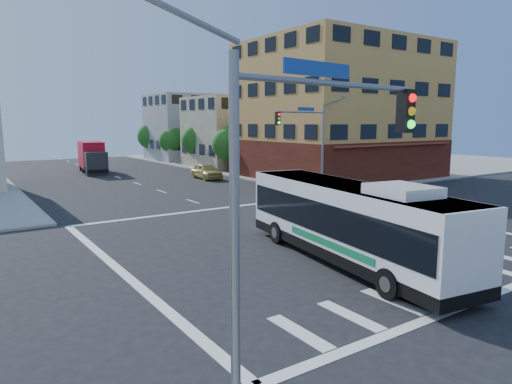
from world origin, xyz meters
TOP-DOWN VIEW (x-y plane):
  - ground at (0.00, 0.00)m, footprint 120.00×120.00m
  - sidewalk_ne at (35.00, 35.00)m, footprint 50.00×50.00m
  - corner_building_ne at (19.99, 18.48)m, footprint 18.10×15.44m
  - building_east_near at (16.98, 33.98)m, footprint 12.06×10.06m
  - building_east_far at (16.98, 47.98)m, footprint 12.06×10.06m
  - signal_mast_ne at (9.08, 10.62)m, footprint 7.91×1.13m
  - signal_mast_sw at (-9.08, -10.64)m, footprint 7.91×1.01m
  - street_tree_a at (11.90, 27.92)m, footprint 3.60×3.60m
  - street_tree_b at (11.90, 35.92)m, footprint 3.80×3.80m
  - street_tree_c at (11.90, 43.92)m, footprint 3.40×3.40m
  - street_tree_d at (11.90, 51.92)m, footprint 4.00×4.00m
  - transit_bus at (-1.20, -4.06)m, footprint 4.45×12.61m
  - box_truck at (-0.95, 37.26)m, footprint 3.20×8.12m
  - parked_car at (7.29, 24.62)m, footprint 2.27×4.93m

SIDE VIEW (x-z plane):
  - ground at x=0.00m, z-range 0.00..0.00m
  - sidewalk_ne at x=35.00m, z-range 0.00..0.15m
  - parked_car at x=7.29m, z-range 0.00..1.64m
  - box_truck at x=-0.95m, z-range -0.05..3.51m
  - transit_bus at x=-1.20m, z-range -0.04..3.62m
  - street_tree_c at x=11.90m, z-range 0.82..6.11m
  - street_tree_a at x=11.90m, z-range 0.83..6.35m
  - street_tree_b at x=11.90m, z-range 0.85..6.65m
  - street_tree_d at x=11.90m, z-range 0.87..6.90m
  - building_east_near at x=16.98m, z-range 0.01..9.01m
  - signal_mast_ne at x=9.08m, z-range 0.95..9.02m
  - signal_mast_sw at x=-9.08m, z-range 0.95..9.02m
  - building_east_far at x=16.98m, z-range 0.01..10.01m
  - corner_building_ne at x=19.99m, z-range -1.11..12.89m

